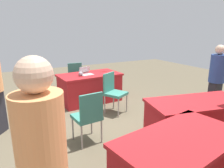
% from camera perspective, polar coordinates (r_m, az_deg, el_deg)
% --- Properties ---
extents(ground_plane, '(14.40, 14.40, 0.00)m').
position_cam_1_polar(ground_plane, '(4.32, -0.93, -12.05)').
color(ground_plane, brown).
extents(table_foreground, '(1.69, 0.99, 0.77)m').
position_cam_1_polar(table_foreground, '(5.72, -6.11, -1.00)').
color(table_foreground, '#AD1E23').
rests_on(table_foreground, ground).
extents(table_mid_right, '(1.83, 1.16, 0.77)m').
position_cam_1_polar(table_mid_right, '(3.96, 22.05, -9.63)').
color(table_mid_right, '#AD1E23').
rests_on(table_mid_right, ground).
extents(table_back_left, '(1.69, 1.09, 0.77)m').
position_cam_1_polar(table_back_left, '(2.75, 17.97, -20.82)').
color(table_back_left, '#AD1E23').
rests_on(table_back_left, ground).
extents(chair_near_front, '(0.48, 0.48, 0.96)m').
position_cam_1_polar(chair_near_front, '(6.52, -10.36, 2.33)').
color(chair_near_front, '#9E9993').
rests_on(chair_near_front, ground).
extents(chair_tucked_right, '(0.60, 0.60, 0.96)m').
position_cam_1_polar(chair_tucked_right, '(4.89, 0.36, -1.74)').
color(chair_tucked_right, '#9E9993').
rests_on(chair_tucked_right, ground).
extents(chair_aisle, '(0.48, 0.48, 0.95)m').
position_cam_1_polar(chair_aisle, '(3.60, -6.55, -8.34)').
color(chair_aisle, '#9E9993').
rests_on(chair_aisle, ground).
extents(person_presenter, '(0.37, 0.37, 1.62)m').
position_cam_1_polar(person_presenter, '(5.24, 26.88, 1.70)').
color(person_presenter, '#26262D').
rests_on(person_presenter, ground).
extents(laptop_silver, '(0.36, 0.34, 0.21)m').
position_cam_1_polar(laptop_silver, '(5.55, -7.09, 2.98)').
color(laptop_silver, silver).
rests_on(laptop_silver, table_foreground).
extents(yarn_ball, '(0.12, 0.12, 0.12)m').
position_cam_1_polar(yarn_ball, '(5.40, -8.71, 2.77)').
color(yarn_ball, gray).
rests_on(yarn_ball, table_foreground).
extents(scissors_red, '(0.18, 0.05, 0.01)m').
position_cam_1_polar(scissors_red, '(5.90, -2.29, 3.45)').
color(scissors_red, red).
rests_on(scissors_red, table_foreground).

